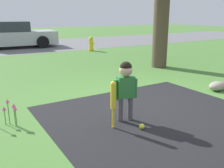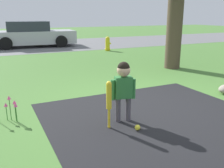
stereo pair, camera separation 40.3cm
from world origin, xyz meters
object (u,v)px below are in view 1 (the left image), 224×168
child (126,83)px  fire_hydrant (91,44)px  sports_ball (142,126)px  parked_car (11,35)px  baseball_bat (113,98)px

child → fire_hydrant: bearing=80.2°
child → sports_ball: child is taller
parked_car → fire_hydrant: bearing=-43.1°
child → sports_ball: bearing=-71.5°
child → baseball_bat: size_ratio=1.32×
child → parked_car: parked_car is taller
sports_ball → fire_hydrant: (3.15, 7.82, 0.28)m
child → sports_ball: 0.70m
child → parked_car: bearing=102.0°
child → fire_hydrant: (3.19, 7.44, -0.30)m
baseball_bat → sports_ball: baseball_bat is taller
sports_ball → fire_hydrant: size_ratio=0.13×
fire_hydrant → parked_car: parked_car is taller
fire_hydrant → sports_ball: bearing=-112.0°
fire_hydrant → parked_car: bearing=132.7°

